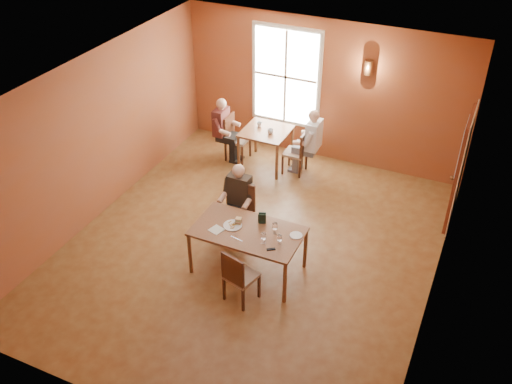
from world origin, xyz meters
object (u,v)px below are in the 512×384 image
at_px(chair_diner_white, 295,152).
at_px(diner_white, 297,143).
at_px(chair_diner_main, 238,215).
at_px(main_table, 248,250).
at_px(diner_main, 237,209).
at_px(second_table, 266,148).
at_px(chair_diner_maroon, 238,138).
at_px(chair_empty, 241,275).
at_px(diner_maroon, 236,131).

distance_m(chair_diner_white, diner_white, 0.22).
bearing_deg(chair_diner_main, chair_diner_white, -91.97).
height_order(main_table, diner_main, diner_main).
xyz_separation_m(second_table, chair_diner_white, (0.65, 0.00, 0.06)).
distance_m(chair_diner_main, chair_diner_white, 2.51).
bearing_deg(chair_diner_maroon, diner_main, 25.60).
height_order(diner_main, diner_white, diner_white).
bearing_deg(second_table, chair_empty, -71.69).
height_order(chair_diner_main, diner_main, diner_main).
relative_size(chair_diner_main, chair_diner_maroon, 1.06).
distance_m(diner_main, chair_diner_maroon, 2.81).
bearing_deg(chair_empty, diner_white, 113.58).
distance_m(second_table, diner_maroon, 0.73).
xyz_separation_m(chair_diner_main, diner_white, (0.12, 2.50, 0.16)).
relative_size(chair_diner_white, diner_white, 0.69).
xyz_separation_m(main_table, diner_main, (-0.50, 0.62, 0.25)).
bearing_deg(diner_main, chair_diner_maroon, -64.40).
distance_m(chair_empty, diner_white, 3.85).
height_order(chair_diner_white, diner_maroon, diner_maroon).
bearing_deg(diner_white, diner_maroon, 90.00).
xyz_separation_m(main_table, chair_diner_maroon, (-1.71, 3.15, 0.09)).
height_order(diner_main, chair_empty, diner_main).
bearing_deg(main_table, second_table, 108.64).
height_order(chair_empty, chair_diner_white, same).
bearing_deg(chair_diner_maroon, diner_maroon, -90.00).
height_order(chair_diner_main, chair_empty, chair_diner_main).
distance_m(diner_main, chair_diner_white, 2.54).
relative_size(chair_empty, chair_diner_white, 1.00).
xyz_separation_m(chair_diner_main, chair_diner_white, (0.09, 2.50, -0.05)).
xyz_separation_m(main_table, second_table, (-1.06, 3.15, 0.01)).
relative_size(diner_white, chair_diner_maroon, 1.40).
bearing_deg(second_table, main_table, -71.36).
bearing_deg(chair_diner_main, diner_maroon, -63.58).
bearing_deg(chair_diner_main, chair_empty, 118.18).
bearing_deg(diner_white, chair_diner_white, 90.00).
xyz_separation_m(chair_diner_main, chair_diner_maroon, (-1.21, 2.50, -0.03)).
height_order(chair_empty, second_table, chair_empty).
distance_m(second_table, diner_white, 0.73).
relative_size(chair_diner_main, second_table, 1.12).
height_order(main_table, chair_empty, chair_empty).
xyz_separation_m(main_table, chair_empty, (0.19, -0.64, 0.07)).
bearing_deg(diner_maroon, diner_main, 26.14).
distance_m(chair_diner_main, chair_empty, 1.47).
distance_m(chair_diner_main, chair_diner_maroon, 2.78).
distance_m(main_table, chair_diner_maroon, 3.59).
bearing_deg(chair_empty, chair_diner_maroon, 131.60).
distance_m(chair_diner_main, second_table, 2.57).
bearing_deg(chair_diner_white, diner_main, 178.05).
bearing_deg(chair_diner_maroon, chair_empty, 26.66).
relative_size(chair_diner_white, chair_diner_maroon, 0.96).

